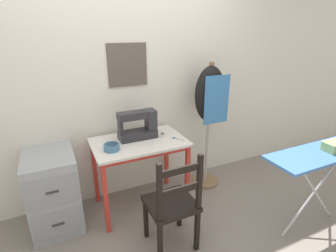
# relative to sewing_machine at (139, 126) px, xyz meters

# --- Properties ---
(ground_plane) EXTENTS (14.00, 14.00, 0.00)m
(ground_plane) POSITION_rel_sewing_machine_xyz_m (-0.04, -0.37, -0.88)
(ground_plane) COLOR gray
(wall_back) EXTENTS (10.00, 0.07, 2.55)m
(wall_back) POSITION_rel_sewing_machine_xyz_m (-0.04, 0.29, 0.39)
(wall_back) COLOR silver
(wall_back) RESTS_ON ground_plane
(sewing_table) EXTENTS (0.91, 0.59, 0.75)m
(sewing_table) POSITION_rel_sewing_machine_xyz_m (-0.04, -0.09, -0.24)
(sewing_table) COLOR silver
(sewing_table) RESTS_ON ground_plane
(sewing_machine) EXTENTS (0.40, 0.17, 0.31)m
(sewing_machine) POSITION_rel_sewing_machine_xyz_m (0.00, 0.00, 0.00)
(sewing_machine) COLOR #28282D
(sewing_machine) RESTS_ON sewing_table
(fabric_bowl) EXTENTS (0.14, 0.14, 0.06)m
(fabric_bowl) POSITION_rel_sewing_machine_xyz_m (-0.33, -0.16, -0.10)
(fabric_bowl) COLOR teal
(fabric_bowl) RESTS_ON sewing_table
(scissors) EXTENTS (0.10, 0.13, 0.01)m
(scissors) POSITION_rel_sewing_machine_xyz_m (0.32, -0.18, -0.13)
(scissors) COLOR silver
(scissors) RESTS_ON sewing_table
(thread_spool_near_machine) EXTENTS (0.03, 0.03, 0.04)m
(thread_spool_near_machine) POSITION_rel_sewing_machine_xyz_m (0.21, -0.09, -0.11)
(thread_spool_near_machine) COLOR silver
(thread_spool_near_machine) RESTS_ON sewing_table
(wooden_chair) EXTENTS (0.40, 0.38, 0.92)m
(wooden_chair) POSITION_rel_sewing_machine_xyz_m (0.01, -0.73, -0.45)
(wooden_chair) COLOR black
(wooden_chair) RESTS_ON ground_plane
(filing_cabinet) EXTENTS (0.44, 0.58, 0.75)m
(filing_cabinet) POSITION_rel_sewing_machine_xyz_m (-0.87, -0.01, -0.51)
(filing_cabinet) COLOR #93999E
(filing_cabinet) RESTS_ON ground_plane
(dress_form) EXTENTS (0.35, 0.32, 1.47)m
(dress_form) POSITION_rel_sewing_machine_xyz_m (0.82, -0.01, 0.17)
(dress_form) COLOR #846647
(dress_form) RESTS_ON ground_plane
(ironing_board) EXTENTS (1.11, 0.34, 0.81)m
(ironing_board) POSITION_rel_sewing_machine_xyz_m (1.31, -1.07, -0.13)
(ironing_board) COLOR #3D6BAD
(ironing_board) RESTS_ON ground_plane
(storage_box) EXTENTS (0.22, 0.12, 0.08)m
(storage_box) POSITION_rel_sewing_machine_xyz_m (1.41, -1.09, -0.04)
(storage_box) COLOR #8EB266
(storage_box) RESTS_ON ironing_board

